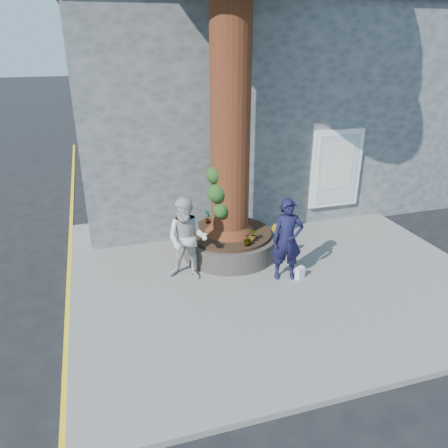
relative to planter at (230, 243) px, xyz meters
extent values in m
plane|color=black|center=(-0.80, -2.00, -0.41)|extent=(120.00, 120.00, 0.00)
cube|color=slate|center=(0.70, -1.00, -0.35)|extent=(9.00, 8.00, 0.12)
cube|color=yellow|center=(-3.85, -1.00, -0.41)|extent=(0.10, 30.00, 0.01)
cube|color=#525457|center=(1.70, 5.20, 2.59)|extent=(10.00, 8.00, 6.00)
cube|color=black|center=(1.70, 5.20, 5.74)|extent=(10.30, 8.30, 0.30)
cube|color=white|center=(3.50, 1.14, 1.29)|extent=(1.50, 0.12, 2.20)
cube|color=silver|center=(3.50, 1.08, 1.29)|extent=(1.25, 0.04, 1.95)
cube|color=silver|center=(3.50, 1.06, 1.39)|extent=(0.90, 0.02, 1.30)
cube|color=#525457|center=(9.70, 5.20, 2.59)|extent=(6.00, 8.00, 6.00)
cylinder|color=black|center=(0.00, 0.00, -0.03)|extent=(2.30, 2.30, 0.52)
cylinder|color=black|center=(0.00, 0.00, 0.27)|extent=(2.04, 2.04, 0.08)
cylinder|color=#441B11|center=(0.00, 0.00, 4.06)|extent=(0.90, 0.90, 7.50)
cone|color=#441B11|center=(0.00, 0.00, 0.66)|extent=(1.24, 1.24, 0.70)
sphere|color=#164015|center=(-0.38, -0.20, 1.41)|extent=(0.44, 0.44, 0.44)
sphere|color=#164015|center=(-0.32, -0.30, 1.01)|extent=(0.36, 0.36, 0.36)
sphere|color=#164015|center=(-0.40, -0.08, 1.81)|extent=(0.40, 0.40, 0.40)
imported|color=black|center=(0.84, -1.48, 0.64)|extent=(0.76, 0.59, 1.86)
imported|color=beige|center=(-1.24, -0.84, 0.65)|extent=(1.14, 1.05, 1.89)
cube|color=white|center=(1.13, -1.62, -0.15)|extent=(0.23, 0.19, 0.28)
imported|color=gray|center=(-0.39, 0.65, 0.49)|extent=(0.23, 0.22, 0.37)
imported|color=gray|center=(0.85, -0.85, 0.52)|extent=(0.31, 0.31, 0.42)
imported|color=gray|center=(0.15, -0.85, 0.46)|extent=(0.21, 0.21, 0.31)
imported|color=gray|center=(0.39, -0.61, 0.45)|extent=(0.29, 0.31, 0.28)
camera|label=1|loc=(-2.99, -9.27, 4.73)|focal=35.00mm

